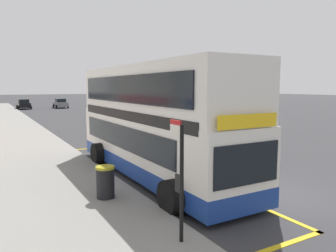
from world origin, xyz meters
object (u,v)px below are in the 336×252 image
object	(u,v)px
litter_bin	(105,182)
parked_car_navy_behind	(128,113)
double_decker_bus	(153,125)
parked_car_grey_across	(61,103)
parked_car_black_far	(24,104)
bus_stop_sign	(180,171)
parked_car_teal_distant	(133,119)

from	to	relation	value
litter_bin	parked_car_navy_behind	bearing A→B (deg)	65.83
double_decker_bus	parked_car_grey_across	distance (m)	46.35
parked_car_black_far	parked_car_navy_behind	size ratio (longest dim) A/B	1.00
bus_stop_sign	parked_car_black_far	world-z (taller)	bus_stop_sign
bus_stop_sign	parked_car_navy_behind	distance (m)	27.48
parked_car_teal_distant	parked_car_black_far	distance (m)	32.09
bus_stop_sign	parked_car_grey_across	world-z (taller)	bus_stop_sign
double_decker_bus	parked_car_grey_across	bearing A→B (deg)	83.25
bus_stop_sign	parked_car_black_far	size ratio (longest dim) A/B	0.65
bus_stop_sign	parked_car_black_far	xyz separation A→B (m)	(1.78, 51.65, -0.93)
double_decker_bus	parked_car_teal_distant	size ratio (longest dim) A/B	2.55
bus_stop_sign	parked_car_black_far	distance (m)	51.69
litter_bin	double_decker_bus	bearing A→B (deg)	36.37
double_decker_bus	parked_car_navy_behind	bearing A→B (deg)	70.18
parked_car_grey_across	parked_car_black_far	xyz separation A→B (m)	(-5.80, 0.13, 0.00)
parked_car_navy_behind	parked_car_grey_across	bearing A→B (deg)	-87.98
parked_car_teal_distant	parked_car_navy_behind	xyz separation A→B (m)	(1.92, 5.70, 0.00)
double_decker_bus	parked_car_teal_distant	xyz separation A→B (m)	(5.39, 14.57, -1.26)
bus_stop_sign	litter_bin	xyz separation A→B (m)	(-0.54, 3.54, -1.09)
parked_car_teal_distant	parked_car_grey_across	xyz separation A→B (m)	(0.06, 31.44, 0.00)
parked_car_navy_behind	litter_bin	bearing A→B (deg)	63.71
double_decker_bus	parked_car_navy_behind	distance (m)	21.59
parked_car_black_far	parked_car_navy_behind	world-z (taller)	same
double_decker_bus	parked_car_grey_across	xyz separation A→B (m)	(5.44, 46.02, -1.26)
parked_car_teal_distant	parked_car_grey_across	size ratio (longest dim) A/B	1.00
double_decker_bus	bus_stop_sign	xyz separation A→B (m)	(-2.14, -5.51, -0.33)
parked_car_black_far	parked_car_grey_across	bearing A→B (deg)	1.04
parked_car_black_far	litter_bin	bearing A→B (deg)	-90.45
parked_car_grey_across	parked_car_navy_behind	xyz separation A→B (m)	(1.86, -25.74, 0.00)
parked_car_black_far	parked_car_navy_behind	xyz separation A→B (m)	(7.67, -25.87, 0.00)
parked_car_grey_across	parked_car_navy_behind	size ratio (longest dim) A/B	1.00
parked_car_teal_distant	parked_car_black_far	xyz separation A→B (m)	(-5.74, 31.57, 0.00)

